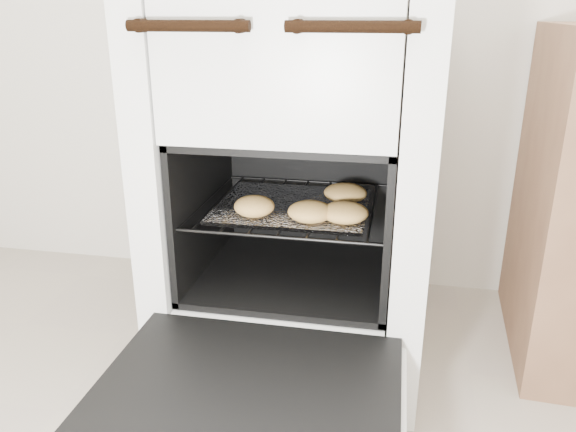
% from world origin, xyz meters
% --- Properties ---
extents(stove, '(0.66, 0.74, 1.02)m').
position_xyz_m(stove, '(-0.15, 1.13, 0.50)').
color(stove, silver).
rests_on(stove, ground).
extents(oven_door, '(0.60, 0.47, 0.04)m').
position_xyz_m(oven_door, '(-0.15, 0.57, 0.22)').
color(oven_door, black).
rests_on(oven_door, stove).
extents(oven_rack, '(0.48, 0.47, 0.01)m').
position_xyz_m(oven_rack, '(-0.15, 1.06, 0.44)').
color(oven_rack, black).
rests_on(oven_rack, stove).
extents(foil_sheet, '(0.38, 0.33, 0.01)m').
position_xyz_m(foil_sheet, '(-0.15, 1.03, 0.45)').
color(foil_sheet, silver).
rests_on(foil_sheet, oven_rack).
extents(baked_rolls, '(0.35, 0.30, 0.05)m').
position_xyz_m(baked_rolls, '(-0.08, 0.97, 0.47)').
color(baked_rolls, '#DDAF58').
rests_on(baked_rolls, foil_sheet).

